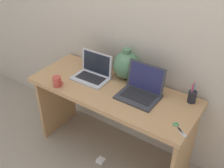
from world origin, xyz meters
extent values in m
plane|color=gray|center=(0.00, 0.00, 0.00)|extent=(6.00, 6.00, 0.00)
cube|color=#BCAD99|center=(0.00, 0.33, 1.20)|extent=(4.40, 0.04, 2.40)
cube|color=#AD7F51|center=(0.00, 0.00, 0.73)|extent=(1.46, 0.57, 0.04)
cube|color=#AD7F51|center=(-0.69, 0.00, 0.36)|extent=(0.03, 0.48, 0.71)
cube|color=#AD7F51|center=(0.69, 0.00, 0.36)|extent=(0.03, 0.48, 0.71)
cube|color=#B2B2B7|center=(-0.24, 0.02, 0.76)|extent=(0.32, 0.23, 0.01)
cube|color=black|center=(-0.24, 0.02, 0.77)|extent=(0.26, 0.14, 0.00)
cube|color=#B2B2B7|center=(-0.25, 0.12, 0.87)|extent=(0.32, 0.04, 0.21)
cube|color=black|center=(-0.25, 0.12, 0.87)|extent=(0.28, 0.04, 0.18)
cube|color=#333338|center=(0.24, 0.02, 0.76)|extent=(0.33, 0.26, 0.01)
cube|color=black|center=(0.24, 0.02, 0.77)|extent=(0.26, 0.16, 0.00)
cube|color=#333338|center=(0.24, 0.13, 0.89)|extent=(0.33, 0.05, 0.24)
cube|color=#23234C|center=(0.24, 0.13, 0.89)|extent=(0.29, 0.05, 0.21)
ellipsoid|color=#47704C|center=(0.00, 0.23, 0.88)|extent=(0.24, 0.24, 0.25)
cylinder|color=#47704C|center=(0.00, 0.23, 1.01)|extent=(0.07, 0.07, 0.04)
cylinder|color=#B23D33|center=(-0.42, -0.22, 0.80)|extent=(0.07, 0.07, 0.09)
torus|color=#B23D33|center=(-0.37, -0.22, 0.80)|extent=(0.05, 0.01, 0.05)
cylinder|color=black|center=(0.62, 0.20, 0.80)|extent=(0.06, 0.06, 0.10)
cylinder|color=#D83359|center=(0.61, 0.21, 0.86)|extent=(0.02, 0.01, 0.15)
cylinder|color=#D83359|center=(0.61, 0.19, 0.85)|extent=(0.02, 0.01, 0.14)
cylinder|color=#338CBF|center=(0.61, 0.22, 0.85)|extent=(0.02, 0.01, 0.13)
cylinder|color=#4CA566|center=(0.60, 0.21, 0.85)|extent=(0.01, 0.03, 0.14)
cube|color=#B7B7BC|center=(0.69, -0.16, 0.75)|extent=(0.09, 0.06, 0.00)
cube|color=#B7B7BC|center=(0.69, -0.17, 0.75)|extent=(0.08, 0.08, 0.00)
torus|color=#4CA566|center=(0.62, -0.12, 0.76)|extent=(0.03, 0.04, 0.01)
torus|color=#4CA566|center=(0.63, -0.11, 0.76)|extent=(0.03, 0.03, 0.01)
cube|color=white|center=(-0.01, -0.17, 0.01)|extent=(0.07, 0.07, 0.03)
camera|label=1|loc=(1.06, -1.55, 2.04)|focal=43.18mm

